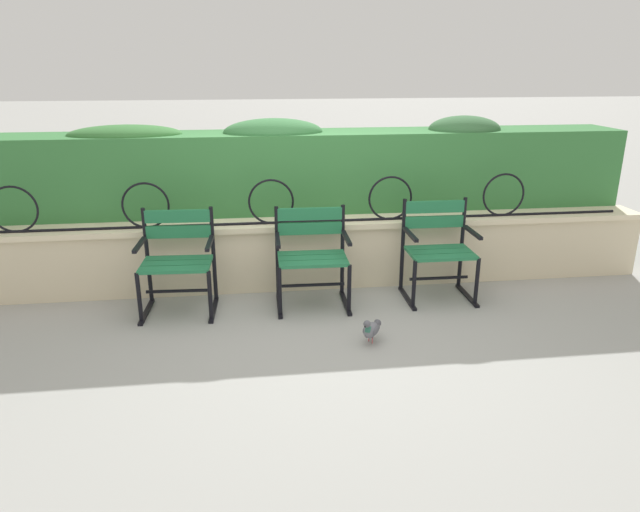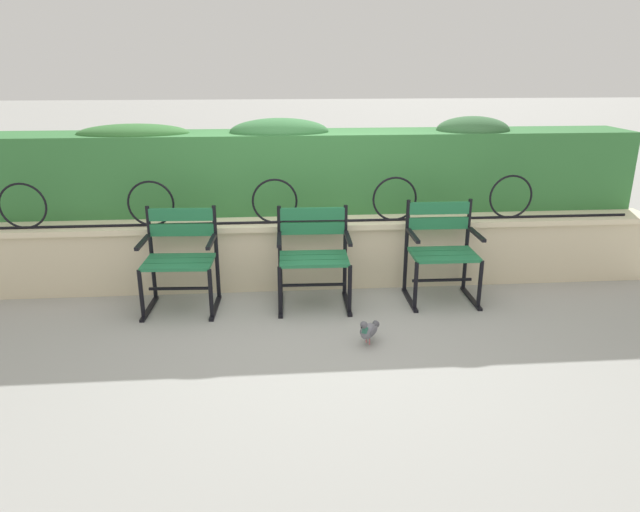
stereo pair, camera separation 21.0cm
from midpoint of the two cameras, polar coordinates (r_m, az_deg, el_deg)
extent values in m
plane|color=#9E9E99|center=(4.77, 1.42, -6.89)|extent=(60.00, 60.00, 0.00)
cube|color=beige|center=(5.54, 0.41, 0.10)|extent=(6.58, 0.35, 0.59)
cube|color=beige|center=(5.45, 0.42, 3.28)|extent=(6.58, 0.41, 0.05)
cylinder|color=black|center=(5.36, 0.49, 3.45)|extent=(6.06, 0.02, 0.02)
torus|color=black|center=(5.70, -26.41, 4.45)|extent=(0.42, 0.02, 0.42)
torus|color=black|center=(5.39, -15.33, 5.02)|extent=(0.42, 0.02, 0.42)
torus|color=black|center=(5.30, -3.37, 5.43)|extent=(0.42, 0.02, 0.42)
torus|color=black|center=(5.43, 8.50, 5.60)|extent=(0.42, 0.02, 0.42)
torus|color=black|center=(5.79, 19.35, 5.54)|extent=(0.42, 0.02, 0.42)
cube|color=#387A3D|center=(5.83, -0.01, 8.44)|extent=(6.45, 0.64, 0.77)
ellipsoid|color=#387637|center=(5.89, -17.01, 11.52)|extent=(1.07, 0.57, 0.18)
ellipsoid|color=#397640|center=(5.76, -2.99, 12.15)|extent=(0.97, 0.57, 0.27)
ellipsoid|color=#39693D|center=(6.13, 15.85, 11.88)|extent=(0.74, 0.57, 0.27)
cube|color=#237547|center=(4.89, -12.94, -1.13)|extent=(0.58, 0.15, 0.03)
cube|color=#237547|center=(5.02, -12.65, -0.60)|extent=(0.58, 0.15, 0.03)
cube|color=#237547|center=(5.14, -12.39, -0.10)|extent=(0.58, 0.15, 0.03)
cube|color=#237547|center=(5.14, -12.46, 4.02)|extent=(0.58, 0.06, 0.11)
cube|color=#237547|center=(5.18, -12.35, 2.54)|extent=(0.58, 0.06, 0.11)
cylinder|color=black|center=(5.20, -9.07, 0.26)|extent=(0.04, 0.04, 0.87)
cylinder|color=black|center=(4.87, -9.54, -3.76)|extent=(0.04, 0.04, 0.44)
cube|color=black|center=(5.13, -9.15, -5.10)|extent=(0.07, 0.52, 0.02)
cube|color=black|center=(4.92, -9.51, 1.41)|extent=(0.06, 0.40, 0.03)
cylinder|color=black|center=(5.30, -15.24, 0.19)|extent=(0.04, 0.04, 0.87)
cylinder|color=black|center=(4.98, -16.12, -3.74)|extent=(0.04, 0.04, 0.44)
cube|color=black|center=(5.23, -15.43, -5.06)|extent=(0.07, 0.52, 0.02)
cube|color=black|center=(5.03, -16.02, 1.31)|extent=(0.06, 0.40, 0.03)
cylinder|color=black|center=(5.10, -12.46, -3.17)|extent=(0.55, 0.06, 0.03)
cube|color=#237547|center=(4.85, 0.70, -0.81)|extent=(0.59, 0.14, 0.03)
cube|color=#237547|center=(4.98, 0.59, -0.29)|extent=(0.59, 0.14, 0.03)
cube|color=#237547|center=(5.11, 0.49, 0.21)|extent=(0.59, 0.14, 0.03)
cube|color=#237547|center=(5.11, 0.42, 4.19)|extent=(0.59, 0.04, 0.11)
cube|color=#237547|center=(5.14, 0.42, 2.76)|extent=(0.59, 0.04, 0.11)
cylinder|color=black|center=(5.24, 3.64, 0.49)|extent=(0.04, 0.04, 0.85)
cylinder|color=black|center=(4.91, 4.18, -3.38)|extent=(0.04, 0.04, 0.44)
cube|color=black|center=(5.16, 3.86, -4.73)|extent=(0.05, 0.52, 0.02)
cube|color=black|center=(4.95, 4.01, 1.75)|extent=(0.05, 0.40, 0.03)
cylinder|color=black|center=(5.20, -2.84, 0.37)|extent=(0.04, 0.04, 0.85)
cylinder|color=black|center=(4.87, -2.75, -3.53)|extent=(0.04, 0.04, 0.44)
cube|color=black|center=(5.12, -2.74, -4.88)|extent=(0.05, 0.52, 0.02)
cube|color=black|center=(4.91, -2.85, 1.63)|extent=(0.05, 0.40, 0.03)
cylinder|color=black|center=(5.06, 0.58, -2.88)|extent=(0.56, 0.04, 0.03)
cube|color=#237547|center=(5.10, 13.70, -0.35)|extent=(0.57, 0.13, 0.03)
cube|color=#237547|center=(5.23, 13.27, 0.13)|extent=(0.57, 0.13, 0.03)
cube|color=#237547|center=(5.35, 12.85, 0.60)|extent=(0.57, 0.13, 0.03)
cube|color=#237547|center=(5.35, 12.82, 4.64)|extent=(0.57, 0.04, 0.11)
cube|color=#237547|center=(5.38, 12.71, 3.18)|extent=(0.57, 0.04, 0.11)
cylinder|color=black|center=(5.53, 15.37, 1.00)|extent=(0.04, 0.04, 0.88)
cylinder|color=black|center=(5.22, 16.66, -2.75)|extent=(0.04, 0.04, 0.44)
cube|color=black|center=(5.46, 15.78, -4.06)|extent=(0.05, 0.52, 0.02)
cube|color=black|center=(5.26, 16.36, 2.06)|extent=(0.04, 0.40, 0.03)
cylinder|color=black|center=(5.37, 9.65, 0.89)|extent=(0.04, 0.04, 0.88)
cylinder|color=black|center=(5.05, 10.62, -2.99)|extent=(0.04, 0.04, 0.44)
cube|color=black|center=(5.30, 9.99, -4.32)|extent=(0.05, 0.52, 0.02)
cube|color=black|center=(5.10, 10.37, 1.98)|extent=(0.04, 0.40, 0.03)
cylinder|color=black|center=(5.31, 13.07, -2.35)|extent=(0.54, 0.03, 0.03)
ellipsoid|color=slate|center=(4.46, 6.15, -7.41)|extent=(0.19, 0.21, 0.11)
cylinder|color=#2D6B56|center=(4.39, 5.83, -7.33)|extent=(0.07, 0.08, 0.06)
sphere|color=#55555D|center=(4.35, 5.74, -6.81)|extent=(0.06, 0.06, 0.06)
cone|color=black|center=(4.32, 5.57, -7.03)|extent=(0.02, 0.03, 0.01)
cone|color=#4A4A52|center=(4.56, 6.69, -6.89)|extent=(0.09, 0.10, 0.06)
ellipsoid|color=#5B5B63|center=(4.45, 6.71, -7.40)|extent=(0.09, 0.13, 0.07)
ellipsoid|color=#5B5B63|center=(4.48, 5.69, -7.19)|extent=(0.09, 0.13, 0.07)
cylinder|color=#C6515B|center=(4.48, 6.28, -8.42)|extent=(0.01, 0.01, 0.05)
cylinder|color=#C6515B|center=(4.51, 5.94, -8.22)|extent=(0.01, 0.01, 0.05)
camera|label=1|loc=(0.10, -88.73, 0.43)|focal=32.35mm
camera|label=2|loc=(0.10, 91.27, -0.43)|focal=32.35mm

